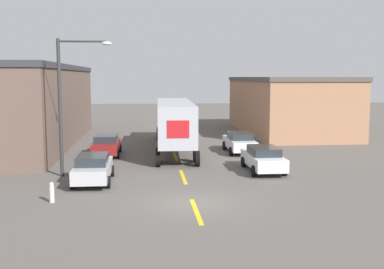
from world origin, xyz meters
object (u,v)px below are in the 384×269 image
(parked_car_left_near, at_px, (93,168))
(street_lamp, at_px, (67,96))
(semi_truck, at_px, (174,120))
(parked_car_right_near, at_px, (263,158))
(parked_car_left_far, at_px, (106,145))
(parked_car_right_mid, at_px, (239,142))
(fire_hydrant, at_px, (52,192))

(parked_car_left_near, xyz_separation_m, street_lamp, (-1.54, 1.84, 3.73))
(street_lamp, bearing_deg, semi_truck, 55.21)
(parked_car_left_near, distance_m, street_lamp, 4.44)
(parked_car_right_near, distance_m, street_lamp, 11.87)
(semi_truck, xyz_separation_m, parked_car_left_far, (-4.98, -2.36, -1.50))
(parked_car_right_mid, distance_m, parked_car_left_far, 9.73)
(fire_hydrant, bearing_deg, semi_truck, 67.19)
(semi_truck, height_order, fire_hydrant, semi_truck)
(semi_truck, distance_m, parked_car_left_near, 12.37)
(parked_car_left_near, height_order, parked_car_left_far, same)
(parked_car_left_far, bearing_deg, parked_car_right_mid, 2.68)
(parked_car_left_near, relative_size, parked_car_right_near, 1.00)
(parked_car_left_near, distance_m, fire_hydrant, 4.23)
(parked_car_right_near, relative_size, fire_hydrant, 5.09)
(semi_truck, distance_m, fire_hydrant, 16.59)
(semi_truck, xyz_separation_m, parked_car_left_near, (-4.98, -11.22, -1.50))
(parked_car_left_near, relative_size, parked_car_left_far, 1.00)
(semi_truck, relative_size, parked_car_left_near, 3.43)
(parked_car_right_mid, relative_size, street_lamp, 0.61)
(parked_car_right_mid, height_order, parked_car_left_far, same)
(parked_car_left_far, relative_size, street_lamp, 0.61)
(parked_car_right_mid, height_order, fire_hydrant, parked_car_right_mid)
(parked_car_left_near, distance_m, parked_car_right_near, 9.94)
(parked_car_left_near, xyz_separation_m, parked_car_left_far, (0.00, 8.86, 0.00))
(parked_car_left_near, distance_m, parked_car_right_mid, 13.47)
(semi_truck, bearing_deg, street_lamp, -123.15)
(parked_car_left_near, bearing_deg, parked_car_left_far, 90.00)
(parked_car_left_near, xyz_separation_m, fire_hydrant, (-1.42, -3.97, -0.33))
(street_lamp, xyz_separation_m, fire_hydrant, (0.13, -5.81, -4.06))
(parked_car_right_near, distance_m, parked_car_left_far, 11.84)
(parked_car_right_near, bearing_deg, street_lamp, -178.70)
(semi_truck, relative_size, street_lamp, 2.11)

